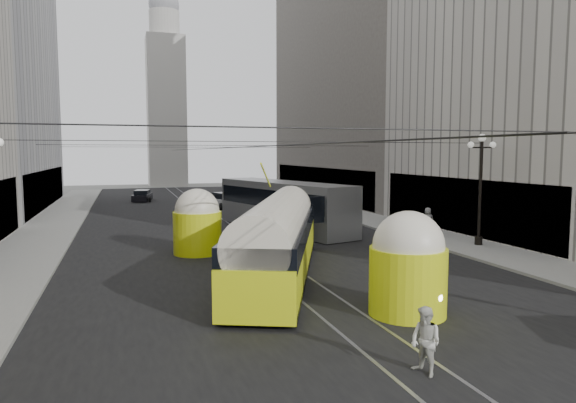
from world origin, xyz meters
TOP-DOWN VIEW (x-y plane):
  - road at (0.00, 32.50)m, footprint 20.00×85.00m
  - sidewalk_left at (-12.00, 36.00)m, footprint 4.00×72.00m
  - sidewalk_right at (12.00, 36.00)m, footprint 4.00×72.00m
  - rail_left at (-0.75, 32.50)m, footprint 0.12×85.00m
  - rail_right at (0.75, 32.50)m, footprint 0.12×85.00m
  - building_right_far at (20.00, 48.00)m, footprint 12.60×32.60m
  - distant_tower at (0.00, 80.00)m, footprint 6.00×6.00m
  - lamppost_right_mid at (12.60, 18.00)m, footprint 1.86×0.44m
  - catenary at (0.12, 31.49)m, footprint 25.00×72.00m
  - streetcar at (-0.50, 14.68)m, footprint 7.90×15.28m
  - city_bus at (3.86, 27.99)m, footprint 6.52×13.89m
  - sedan_white_far at (2.72, 43.09)m, footprint 3.45×5.19m
  - sedan_dark_far at (-4.97, 53.17)m, footprint 2.48×4.26m
  - pedestrian_crossing_b at (0.09, 4.02)m, footprint 0.83×0.96m
  - pedestrian_sidewalk_right at (12.26, 22.72)m, footprint 0.96×0.79m

SIDE VIEW (x-z plane):
  - road at x=0.00m, z-range -0.01..0.01m
  - rail_left at x=-0.75m, z-range -0.02..0.02m
  - rail_right at x=0.75m, z-range -0.02..0.02m
  - sidewalk_left at x=-12.00m, z-range 0.00..0.15m
  - sidewalk_right at x=12.00m, z-range 0.00..0.15m
  - sedan_dark_far at x=-4.97m, z-range -0.06..1.20m
  - sedan_white_far at x=2.72m, z-range -0.07..1.45m
  - pedestrian_crossing_b at x=0.09m, z-range 0.00..1.71m
  - pedestrian_sidewalk_right at x=12.26m, z-range 0.15..1.84m
  - streetcar at x=-0.50m, z-range -0.04..3.55m
  - city_bus at x=3.86m, z-range 0.16..3.57m
  - lamppost_right_mid at x=12.60m, z-range 0.56..6.93m
  - catenary at x=0.12m, z-range 5.77..6.00m
  - distant_tower at x=0.00m, z-range -0.71..30.65m
  - building_right_far at x=20.00m, z-range 0.01..32.61m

